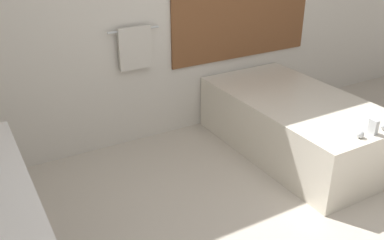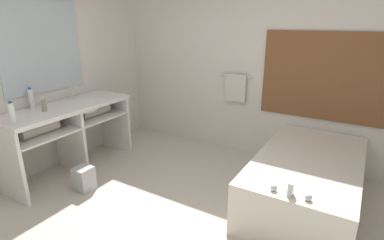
# 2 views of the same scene
# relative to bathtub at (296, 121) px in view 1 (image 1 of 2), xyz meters

# --- Properties ---
(wall_back_with_blinds) EXTENTS (7.40, 0.13, 2.70)m
(wall_back_with_blinds) POSITION_rel_bathtub_xyz_m (-0.92, 0.97, 1.05)
(wall_back_with_blinds) COLOR silver
(wall_back_with_blinds) RESTS_ON ground_plane
(bathtub) EXTENTS (1.02, 1.87, 0.66)m
(bathtub) POSITION_rel_bathtub_xyz_m (0.00, 0.00, 0.00)
(bathtub) COLOR silver
(bathtub) RESTS_ON ground_plane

